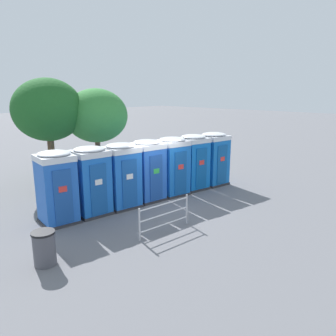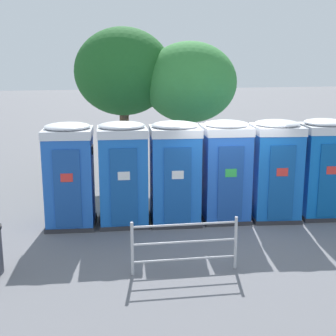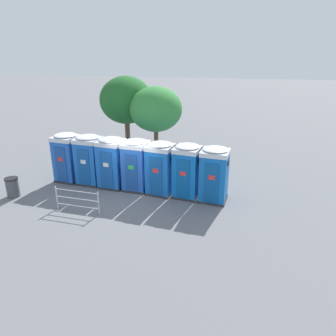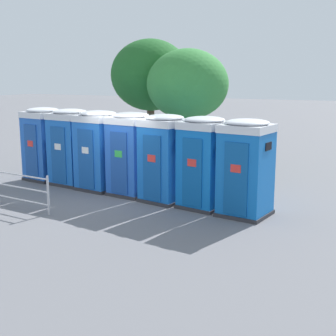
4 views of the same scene
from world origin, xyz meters
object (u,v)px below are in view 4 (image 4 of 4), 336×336
Objects in this scene: portapotty_0 at (44,144)px; street_tree_0 at (150,76)px; portapotty_3 at (131,153)px; portapotty_6 at (246,167)px; portapotty_5 at (204,162)px; event_barrier at (22,189)px; street_tree_1 at (188,85)px; portapotty_1 at (71,146)px; portapotty_2 at (98,150)px; portapotty_4 at (164,158)px.

street_tree_0 is (1.95, 4.17, 2.34)m from portapotty_0.
portapotty_0 is 3.85m from portapotty_3.
portapotty_6 is (7.63, -0.96, -0.00)m from portapotty_0.
event_barrier is at bearing -150.67° from portapotty_5.
street_tree_1 is 7.36m from event_barrier.
event_barrier is at bearing -76.54° from portapotty_1.
portapotty_3 is at bearing 172.05° from portapotty_6.
portapotty_1 is at bearing 172.53° from portapotty_6.
portapotty_6 is at bearing -49.65° from street_tree_1.
portapotty_6 is 6.09m from event_barrier.
street_tree_1 reaches higher than portapotty_2.
portapotty_6 is at bearing -9.71° from portapotty_5.
portapotty_6 is 1.24× the size of event_barrier.
street_tree_0 is (-0.59, 4.49, 2.34)m from portapotty_2.
portapotty_5 is at bearing -4.62° from portapotty_4.
portapotty_4 is at bearing -7.67° from portapotty_1.
portapotty_3 and portapotty_4 have the same top height.
portapotty_4 is at bearing 172.83° from portapotty_6.
street_tree_0 reaches higher than portapotty_4.
portapotty_0 is at bearing -139.77° from street_tree_1.
portapotty_6 is 0.55× the size of street_tree_1.
portapotty_4 is 4.61m from street_tree_1.
street_tree_1 is (-2.40, 4.10, 2.01)m from portapotty_5.
portapotty_5 and portapotty_6 have the same top height.
portapotty_4 is 0.55× the size of street_tree_1.
portapotty_3 is 1.24× the size of event_barrier.
street_tree_0 reaches higher than portapotty_3.
portapotty_3 is 0.55× the size of street_tree_1.
portapotty_0 is at bearing 172.80° from portapotty_4.
event_barrier is (-1.95, -6.55, -2.73)m from street_tree_1.
street_tree_1 reaches higher than portapotty_1.
portapotty_5 is 1.28m from portapotty_6.
street_tree_0 is (-1.87, 4.60, 2.34)m from portapotty_3.
portapotty_2 is 3.85m from portapotty_5.
street_tree_1 is at bearing 52.34° from portapotty_1.
portapotty_1 is at bearing 173.25° from portapotty_3.
portapotty_3 reaches higher than event_barrier.
portapotty_6 is (3.81, -0.53, -0.00)m from portapotty_3.
portapotty_4 is (5.09, -0.64, -0.00)m from portapotty_0.
portapotty_6 is at bearing -7.95° from portapotty_3.
portapotty_0 is 1.00× the size of portapotty_6.
street_tree_0 is at bearing 157.95° from street_tree_1.
event_barrier is at bearing -158.35° from portapotty_6.
event_barrier is (-4.36, -2.45, -0.72)m from portapotty_5.
portapotty_0 is 5.16m from street_tree_0.
portapotty_5 is at bearing 170.29° from portapotty_6.
portapotty_0 is 2.56m from portapotty_2.
street_tree_1 is (-1.12, 4.00, 2.01)m from portapotty_4.
street_tree_0 is at bearing 81.07° from portapotty_1.
portapotty_2 is (1.27, -0.20, -0.00)m from portapotty_1.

